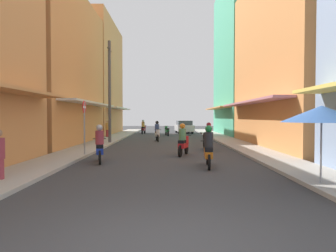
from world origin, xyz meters
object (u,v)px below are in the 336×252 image
Objects in this scene: motorbike_maroon at (142,128)px; vendor_umbrella at (320,114)px; pedestrian_far at (106,129)px; motorbike_orange at (207,149)px; motorbike_blue at (98,146)px; utility_pole at (108,92)px; motorbike_green at (166,131)px; parked_car at (183,127)px; motorbike_white at (156,132)px; street_sign_no_entry at (83,121)px; motorbike_black at (207,138)px; motorbike_red at (182,141)px.

vendor_umbrella reaches higher than motorbike_maroon.
pedestrian_far is at bearing 116.89° from vendor_umbrella.
motorbike_orange and motorbike_blue have the same top height.
pedestrian_far is at bearing -111.13° from motorbike_maroon.
utility_pole is (-5.55, 9.79, 2.93)m from motorbike_orange.
motorbike_green is 0.42× the size of parked_car.
motorbike_white is (-0.72, -6.80, 0.20)m from motorbike_green.
pedestrian_far reaches higher than motorbike_maroon.
pedestrian_far is at bearing 144.09° from motorbike_white.
motorbike_white is 16.24m from vendor_umbrella.
motorbike_orange is 0.82× the size of vendor_umbrella.
motorbike_maroon and motorbike_blue have the same top height.
motorbike_maroon is 1.01× the size of motorbike_blue.
vendor_umbrella is (2.27, -27.07, 1.23)m from parked_car.
motorbike_orange is 16.96m from pedestrian_far.
utility_pole is 7.06m from street_sign_no_entry.
motorbike_white is 1.00× the size of motorbike_maroon.
motorbike_black is 1.00× the size of motorbike_maroon.
utility_pole reaches higher than pedestrian_far.
motorbike_red is 0.41× the size of parked_car.
pedestrian_far is at bearing 113.82° from motorbike_orange.
motorbike_maroon is 21.09m from motorbike_blue.
motorbike_red is 3.56m from motorbike_orange.
motorbike_white is 1.12× the size of pedestrian_far.
motorbike_green is 0.99× the size of motorbike_white.
pedestrian_far is 0.23× the size of utility_pole.
street_sign_no_entry is at bearing -83.62° from pedestrian_far.
pedestrian_far is (-4.51, 3.26, 0.10)m from motorbike_white.
motorbike_red is 20.46m from parked_car.
motorbike_black is 17.02m from motorbike_maroon.
parked_car is (1.97, 4.85, 0.24)m from motorbike_green.
motorbike_blue is at bearing -90.33° from motorbike_maroon.
parked_car is 27.19m from vendor_umbrella.
utility_pole reaches higher than motorbike_black.
vendor_umbrella is at bearing -32.24° from motorbike_blue.
street_sign_no_entry is at bearing -108.58° from motorbike_white.
pedestrian_far is 6.51m from utility_pole.
motorbike_maroon reaches higher than parked_car.
motorbike_white is 4.99m from utility_pole.
motorbike_orange is at bearing -15.80° from motorbike_blue.
motorbike_green is 1.01× the size of motorbike_blue.
vendor_umbrella is at bearing -63.11° from pedestrian_far.
street_sign_no_entry is at bearing -103.43° from motorbike_green.
vendor_umbrella is at bearing -78.64° from motorbike_black.
pedestrian_far reaches higher than parked_car.
motorbike_maroon is at bearing 105.03° from vendor_umbrella.
motorbike_red is 2.99m from motorbike_black.
motorbike_orange is at bearing -97.27° from motorbike_black.
motorbike_red is at bearing -79.60° from motorbike_maroon.
vendor_umbrella is (4.97, -15.42, 1.27)m from motorbike_white.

